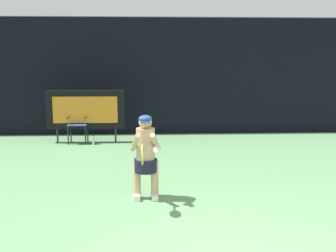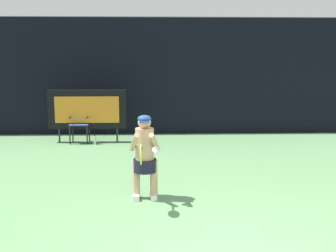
{
  "view_description": "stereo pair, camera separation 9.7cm",
  "coord_description": "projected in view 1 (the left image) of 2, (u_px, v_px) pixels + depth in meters",
  "views": [
    {
      "loc": [
        -1.04,
        -4.24,
        2.33
      ],
      "look_at": [
        -0.65,
        3.57,
        1.05
      ],
      "focal_mm": 43.1,
      "sensor_mm": 36.0,
      "label": 1
    },
    {
      "loc": [
        -0.94,
        -4.25,
        2.33
      ],
      "look_at": [
        -0.65,
        3.57,
        1.05
      ],
      "focal_mm": 43.1,
      "sensor_mm": 36.0,
      "label": 2
    }
  ],
  "objects": [
    {
      "name": "scoreboard",
      "position": [
        86.0,
        110.0,
        11.41
      ],
      "size": [
        2.2,
        0.21,
        1.5
      ],
      "color": "black",
      "rests_on": "ground"
    },
    {
      "name": "tennis_racket",
      "position": [
        142.0,
        154.0,
        6.08
      ],
      "size": [
        0.03,
        0.6,
        0.31
      ],
      "rotation": [
        0.0,
        0.0,
        -0.15
      ],
      "color": "black"
    },
    {
      "name": "water_bottle",
      "position": [
        93.0,
        140.0,
        11.22
      ],
      "size": [
        0.07,
        0.07,
        0.27
      ],
      "color": "silver",
      "rests_on": "ground"
    },
    {
      "name": "backdrop_screen",
      "position": [
        181.0,
        77.0,
        12.69
      ],
      "size": [
        18.0,
        0.12,
        3.66
      ],
      "color": "black",
      "rests_on": "ground"
    },
    {
      "name": "tennis_player",
      "position": [
        146.0,
        154.0,
        6.75
      ],
      "size": [
        0.53,
        0.6,
        1.43
      ],
      "color": "white",
      "rests_on": "ground"
    },
    {
      "name": "umpire_chair",
      "position": [
        78.0,
        121.0,
        11.42
      ],
      "size": [
        0.52,
        0.44,
        1.08
      ],
      "color": "black",
      "rests_on": "ground"
    }
  ]
}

